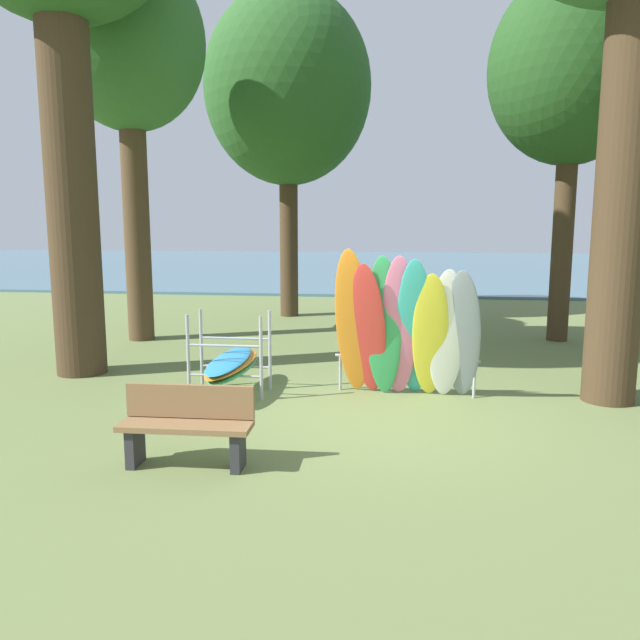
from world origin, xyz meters
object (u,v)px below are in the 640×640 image
Objects in this scene: tree_far_right_back at (129,49)px; board_storage_rack at (232,363)px; tree_mid_behind at (573,70)px; park_bench at (187,424)px; leaning_board_pile at (405,331)px; tree_deep_back at (288,89)px.

tree_far_right_back is 7.76m from board_storage_rack.
park_bench is at bearing -125.44° from tree_mid_behind.
leaning_board_pile reaches higher than board_storage_rack.
tree_mid_behind is 11.18m from park_bench.
leaning_board_pile is (3.21, -8.09, -5.16)m from tree_deep_back.
park_bench is at bearing -128.90° from leaning_board_pile.
tree_mid_behind reaches higher than board_storage_rack.
board_storage_rack is 1.50× the size of park_bench.
park_bench is at bearing -62.75° from tree_far_right_back.
tree_far_right_back is 3.87× the size of board_storage_rack.
park_bench is (0.30, -2.80, -0.02)m from board_storage_rack.
board_storage_rack is at bearing -139.00° from tree_mid_behind.
tree_far_right_back reaches higher than leaning_board_pile.
board_storage_rack is (3.25, -4.10, -5.74)m from tree_far_right_back.
park_bench is (-2.30, -2.85, -0.57)m from leaning_board_pile.
leaning_board_pile is 1.58× the size of park_bench.
tree_mid_behind is 3.69× the size of board_storage_rack.
tree_mid_behind is 3.51× the size of leaning_board_pile.
park_bench is (3.55, -6.90, -5.76)m from tree_far_right_back.
tree_far_right_back is at bearing 128.45° from board_storage_rack.
tree_deep_back is 6.25× the size of park_bench.
tree_deep_back reaches higher than park_bench.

